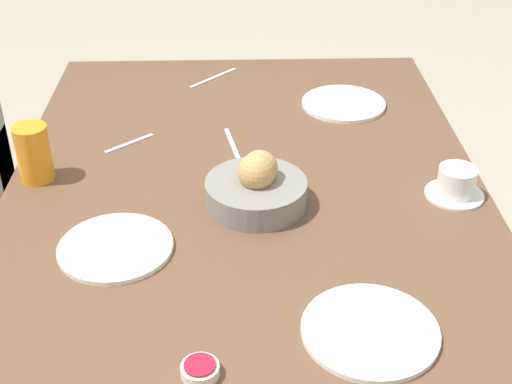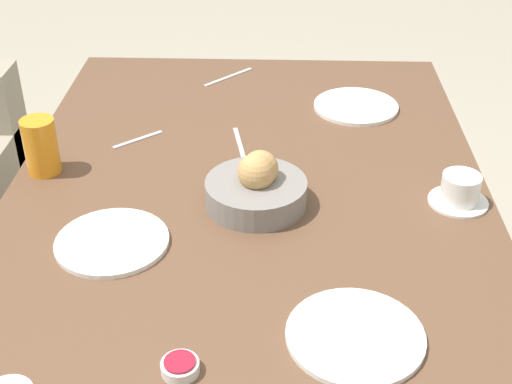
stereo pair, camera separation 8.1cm
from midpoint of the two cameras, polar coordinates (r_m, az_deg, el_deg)
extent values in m
cube|color=brown|center=(1.51, -2.31, -0.97)|extent=(1.52, 1.03, 0.03)
cube|color=brown|center=(2.34, 9.44, 1.66)|extent=(0.06, 0.06, 0.67)
cube|color=brown|center=(2.35, -13.51, 1.28)|extent=(0.06, 0.06, 0.67)
cylinder|color=gray|center=(1.46, -1.59, -0.11)|extent=(0.21, 0.21, 0.05)
sphere|color=tan|center=(1.43, -1.59, 1.59)|extent=(0.08, 0.08, 0.08)
sphere|color=tan|center=(1.45, -1.31, 1.89)|extent=(0.08, 0.08, 0.08)
cylinder|color=white|center=(1.18, 7.14, -11.00)|extent=(0.23, 0.23, 0.01)
cylinder|color=white|center=(1.89, 5.79, 7.04)|extent=(0.22, 0.22, 0.01)
cylinder|color=white|center=(1.38, -12.84, -4.38)|extent=(0.22, 0.22, 0.01)
cylinder|color=orange|center=(1.62, -18.76, 2.94)|extent=(0.07, 0.07, 0.13)
cylinder|color=white|center=(1.55, 14.13, -0.21)|extent=(0.12, 0.12, 0.01)
cylinder|color=white|center=(1.53, 14.30, 0.83)|extent=(0.08, 0.08, 0.06)
cylinder|color=white|center=(1.11, -6.65, -14.05)|extent=(0.06, 0.06, 0.02)
cylinder|color=#A3192D|center=(1.11, -6.69, -13.64)|extent=(0.05, 0.05, 0.00)
cube|color=#B7B7BC|center=(1.69, -3.23, 3.68)|extent=(0.18, 0.04, 0.00)
cube|color=#B7B7BC|center=(2.05, -4.57, 9.08)|extent=(0.14, 0.13, 0.00)
cube|color=#B7B7BC|center=(1.73, -11.43, 3.82)|extent=(0.09, 0.11, 0.00)
camera|label=1|loc=(0.04, -91.59, -1.02)|focal=50.00mm
camera|label=2|loc=(0.04, 88.41, 1.02)|focal=50.00mm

